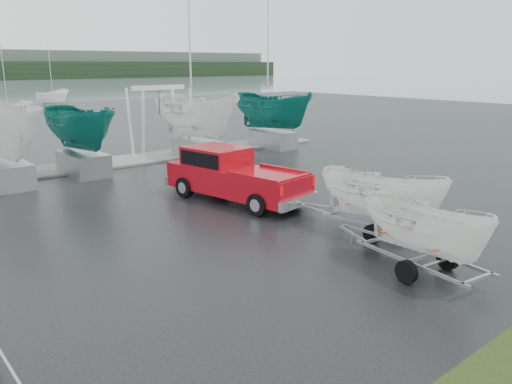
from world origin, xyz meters
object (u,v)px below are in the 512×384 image
trailer_hitched (384,154)px  trailer_parked (428,184)px  pickup_truck (230,173)px  boat_hoist (160,111)px

trailer_hitched → trailer_parked: trailer_hitched is taller
pickup_truck → boat_hoist: boat_hoist is taller
trailer_hitched → trailer_parked: 3.04m
trailer_hitched → boat_hoist: 16.79m
pickup_truck → boat_hoist: 10.63m
trailer_hitched → boat_hoist: size_ratio=1.17×
trailer_parked → boat_hoist: (3.24, 19.26, 0.26)m
trailer_parked → boat_hoist: trailer_parked is taller
pickup_truck → trailer_parked: (-0.64, -9.09, 1.33)m
pickup_truck → trailer_hitched: trailer_hitched is taller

